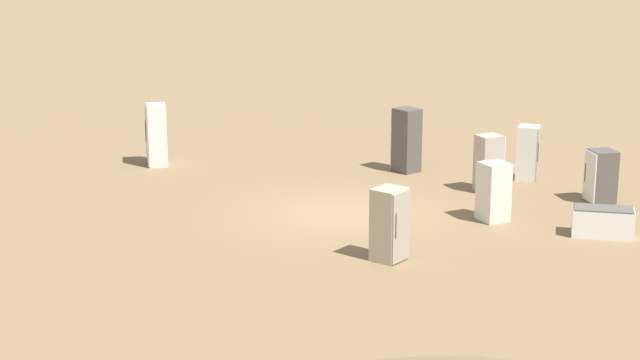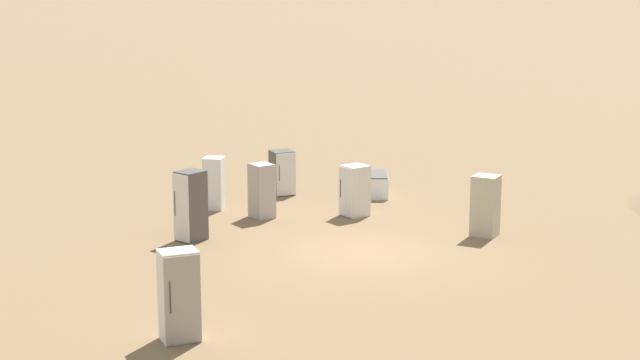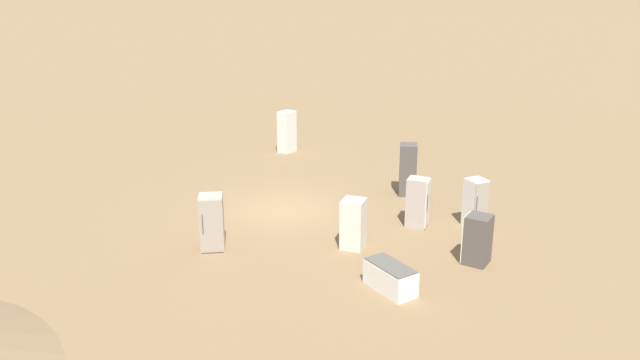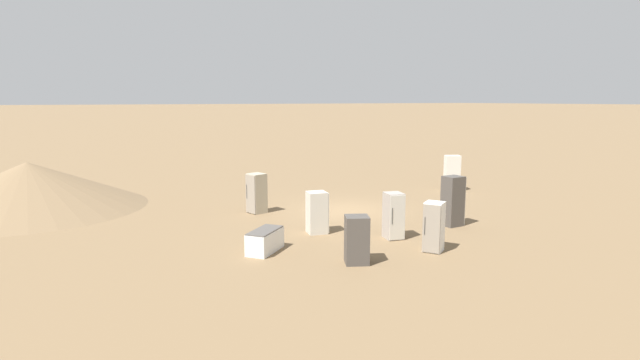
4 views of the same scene
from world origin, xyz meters
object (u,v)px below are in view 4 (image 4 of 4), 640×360
discarded_fridge_2 (452,173)px  discarded_fridge_3 (265,241)px  discarded_fridge_5 (317,212)px  discarded_fridge_7 (453,201)px  discarded_fridge_6 (434,227)px  discarded_fridge_1 (394,216)px  discarded_fridge_0 (357,240)px  discarded_fridge_4 (257,193)px

discarded_fridge_2 → discarded_fridge_3: discarded_fridge_2 is taller
discarded_fridge_3 → discarded_fridge_5: 2.85m
discarded_fridge_3 → discarded_fridge_7: 7.70m
discarded_fridge_2 → discarded_fridge_6: 11.29m
discarded_fridge_1 → discarded_fridge_2: 10.26m
discarded_fridge_0 → discarded_fridge_2: (-7.57, 10.99, 0.23)m
discarded_fridge_2 → discarded_fridge_4: (-0.16, -11.08, -0.10)m
discarded_fridge_2 → discarded_fridge_7: bearing=-107.4°
discarded_fridge_3 → discarded_fridge_4: (-5.34, 1.86, 0.49)m
discarded_fridge_5 → discarded_fridge_7: 5.35m
discarded_fridge_2 → discarded_fridge_7: 7.69m
discarded_fridge_2 → discarded_fridge_3: (5.19, -12.94, -0.60)m
discarded_fridge_2 → discarded_fridge_4: size_ratio=1.12×
discarded_fridge_1 → discarded_fridge_6: (1.85, 0.20, -0.01)m
discarded_fridge_0 → discarded_fridge_7: (-1.98, 5.71, 0.25)m
discarded_fridge_0 → discarded_fridge_1: (-1.64, 2.61, 0.09)m
discarded_fridge_2 → discarded_fridge_6: size_ratio=1.18×
discarded_fridge_5 → discarded_fridge_6: discarded_fridge_6 is taller
discarded_fridge_3 → discarded_fridge_6: size_ratio=0.97×
discarded_fridge_1 → discarded_fridge_3: (-0.74, -4.57, -0.46)m
discarded_fridge_4 → discarded_fridge_6: discarded_fridge_4 is taller
discarded_fridge_0 → discarded_fridge_6: bearing=20.4°
discarded_fridge_0 → discarded_fridge_3: (-2.38, -1.96, -0.36)m
discarded_fridge_2 → discarded_fridge_5: 11.12m
discarded_fridge_0 → discarded_fridge_7: bearing=43.7°
discarded_fridge_4 → discarded_fridge_7: size_ratio=0.88×
discarded_fridge_1 → discarded_fridge_5: (-1.93, -2.00, -0.05)m
discarded_fridge_6 → discarded_fridge_7: 3.64m
discarded_fridge_6 → discarded_fridge_0: bearing=52.8°
discarded_fridge_1 → discarded_fridge_7: discarded_fridge_7 is taller
discarded_fridge_0 → discarded_fridge_6: discarded_fridge_6 is taller
discarded_fridge_0 → discarded_fridge_3: bearing=154.0°
discarded_fridge_1 → discarded_fridge_7: (-0.34, 3.10, 0.16)m
discarded_fridge_0 → discarded_fridge_2: bearing=59.2°
discarded_fridge_5 → discarded_fridge_6: bearing=41.7°
discarded_fridge_6 → discarded_fridge_2: bearing=-79.3°
discarded_fridge_5 → discarded_fridge_6: (3.78, 2.20, 0.04)m
discarded_fridge_5 → discarded_fridge_7: bearing=84.2°
discarded_fridge_0 → discarded_fridge_5: bearing=105.0°
discarded_fridge_3 → discarded_fridge_5: (-1.19, 2.56, 0.41)m
discarded_fridge_4 → discarded_fridge_5: bearing=175.7°
discarded_fridge_1 → discarded_fridge_2: discarded_fridge_2 is taller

